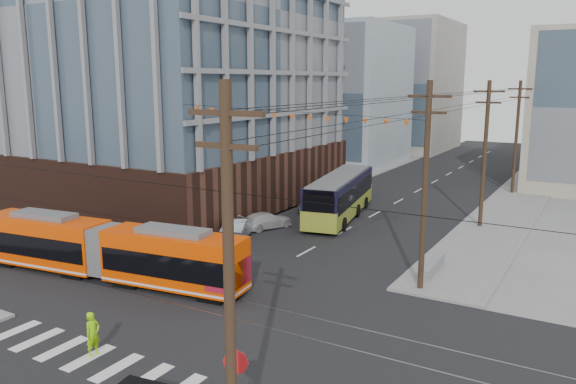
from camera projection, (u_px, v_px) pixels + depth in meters
ground at (156, 334)px, 24.72m from camera, size 160.00×160.00×0.00m
office_building at (145, 44)px, 52.28m from camera, size 30.00×25.00×28.60m
bg_bldg_nw_near at (329, 95)px, 75.44m from camera, size 18.00×16.00×18.00m
bg_bldg_nw_far at (400, 87)px, 90.73m from camera, size 16.00×18.00×20.00m
utility_pole_near at (229, 298)px, 14.37m from camera, size 0.30×0.30×11.00m
utility_pole_far at (536, 127)px, 66.96m from camera, size 0.30×0.30×11.00m
streetcar at (107, 250)px, 31.39m from camera, size 17.09×4.42×3.26m
city_bus at (340, 196)px, 45.52m from camera, size 5.03×12.89×3.57m
parked_car_silver at (239, 227)px, 39.80m from camera, size 3.01×4.71×1.47m
parked_car_white at (266, 220)px, 42.28m from camera, size 3.18×4.58×1.23m
parked_car_grey at (312, 203)px, 48.20m from camera, size 3.41×4.73×1.19m
pedestrian at (93, 334)px, 22.59m from camera, size 0.45×0.68×1.86m
jersey_barrier at (432, 268)px, 32.30m from camera, size 0.93×3.78×0.75m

